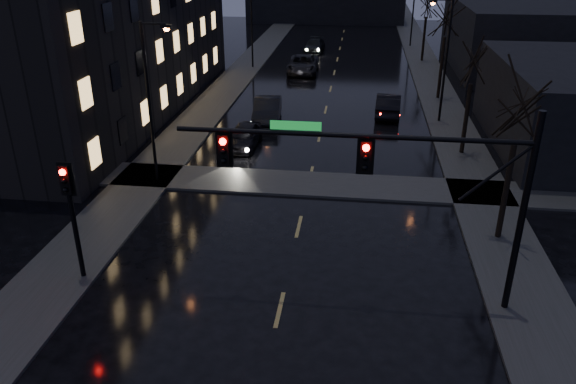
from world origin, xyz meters
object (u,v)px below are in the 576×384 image
(oncoming_car_a, at_px, (244,136))
(oncoming_car_c, at_px, (303,64))
(lead_car, at_px, (388,104))
(oncoming_car_b, at_px, (267,110))
(oncoming_car_d, at_px, (314,46))

(oncoming_car_a, relative_size, oncoming_car_c, 0.70)
(oncoming_car_c, xyz_separation_m, lead_car, (7.27, -12.34, -0.02))
(oncoming_car_b, distance_m, oncoming_car_d, 24.93)
(lead_car, bearing_deg, oncoming_car_a, 44.74)
(oncoming_car_b, xyz_separation_m, lead_car, (8.17, 2.58, -0.03))
(oncoming_car_b, distance_m, oncoming_car_c, 14.94)
(oncoming_car_a, xyz_separation_m, oncoming_car_d, (1.67, 29.94, -0.01))
(oncoming_car_a, xyz_separation_m, oncoming_car_b, (0.58, 5.04, 0.11))
(oncoming_car_b, bearing_deg, oncoming_car_c, 81.73)
(oncoming_car_c, xyz_separation_m, oncoming_car_d, (0.19, 9.99, -0.12))
(lead_car, bearing_deg, oncoming_car_b, 21.20)
(oncoming_car_a, relative_size, lead_car, 0.86)
(oncoming_car_a, height_order, lead_car, lead_car)
(oncoming_car_c, relative_size, oncoming_car_d, 1.23)
(oncoming_car_c, bearing_deg, oncoming_car_b, -94.39)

